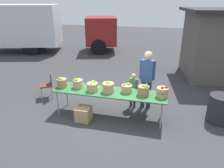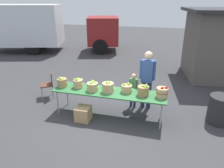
% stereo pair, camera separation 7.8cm
% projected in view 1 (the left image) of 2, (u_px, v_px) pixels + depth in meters
% --- Properties ---
extents(ground_plane, '(40.00, 40.00, 0.00)m').
position_uv_depth(ground_plane, '(109.00, 115.00, 6.04)').
color(ground_plane, '#38383A').
extents(market_table, '(3.10, 0.76, 0.75)m').
position_uv_depth(market_table, '(109.00, 93.00, 5.77)').
color(market_table, '#2D6B38').
rests_on(market_table, ground).
extents(apple_basket_green_0, '(0.30, 0.30, 0.30)m').
position_uv_depth(apple_basket_green_0, '(62.00, 82.00, 6.01)').
color(apple_basket_green_0, '#A87F51').
rests_on(apple_basket_green_0, market_table).
extents(apple_basket_green_1, '(0.30, 0.30, 0.28)m').
position_uv_depth(apple_basket_green_1, '(78.00, 83.00, 5.96)').
color(apple_basket_green_1, tan).
rests_on(apple_basket_green_1, market_table).
extents(apple_basket_green_2, '(0.32, 0.32, 0.27)m').
position_uv_depth(apple_basket_green_2, '(93.00, 87.00, 5.75)').
color(apple_basket_green_2, tan).
rests_on(apple_basket_green_2, market_table).
extents(apple_basket_green_3, '(0.33, 0.33, 0.32)m').
position_uv_depth(apple_basket_green_3, '(108.00, 87.00, 5.67)').
color(apple_basket_green_3, tan).
rests_on(apple_basket_green_3, market_table).
extents(apple_basket_green_4, '(0.30, 0.30, 0.26)m').
position_uv_depth(apple_basket_green_4, '(127.00, 88.00, 5.68)').
color(apple_basket_green_4, tan).
rests_on(apple_basket_green_4, market_table).
extents(apple_basket_green_5, '(0.32, 0.32, 0.30)m').
position_uv_depth(apple_basket_green_5, '(144.00, 90.00, 5.49)').
color(apple_basket_green_5, '#A87F51').
rests_on(apple_basket_green_5, market_table).
extents(apple_basket_red_0, '(0.32, 0.32, 0.30)m').
position_uv_depth(apple_basket_red_0, '(162.00, 92.00, 5.40)').
color(apple_basket_red_0, tan).
rests_on(apple_basket_red_0, market_table).
extents(vendor_adult, '(0.46, 0.25, 1.74)m').
position_uv_depth(vendor_adult, '(147.00, 76.00, 6.13)').
color(vendor_adult, '#262D4C').
rests_on(vendor_adult, ground).
extents(child_customer, '(0.28, 0.18, 1.08)m').
position_uv_depth(child_customer, '(133.00, 88.00, 6.29)').
color(child_customer, '#262D4C').
rests_on(child_customer, ground).
extents(box_truck, '(7.99, 4.22, 2.75)m').
position_uv_depth(box_truck, '(42.00, 27.00, 12.76)').
color(box_truck, silver).
rests_on(box_truck, ground).
extents(folding_chair, '(0.55, 0.55, 0.86)m').
position_uv_depth(folding_chair, '(48.00, 83.00, 6.97)').
color(folding_chair, brown).
rests_on(folding_chair, ground).
extents(trash_barrel, '(0.63, 0.63, 0.76)m').
position_uv_depth(trash_barrel, '(220.00, 109.00, 5.62)').
color(trash_barrel, '#262628').
rests_on(trash_barrel, ground).
extents(produce_crate, '(0.39, 0.39, 0.39)m').
position_uv_depth(produce_crate, '(84.00, 114.00, 5.74)').
color(produce_crate, tan).
rests_on(produce_crate, ground).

